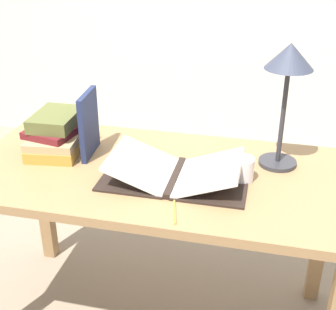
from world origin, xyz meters
The scene contains 7 objects.
reading_desk centered at (0.00, 0.00, 0.66)m, with size 1.44×0.71×0.76m.
open_book centered at (0.08, -0.05, 0.79)m, with size 0.53×0.29×0.09m.
book_stack_tall centered at (-0.43, 0.08, 0.83)m, with size 0.23×0.32×0.16m.
book_standing_upright centered at (-0.29, 0.08, 0.89)m, with size 0.04×0.19×0.26m.
reading_lamp centered at (0.44, 0.15, 1.13)m, with size 0.17×0.17×0.47m.
coffee_mug centered at (0.32, 0.01, 0.80)m, with size 0.09×0.12×0.09m.
pencil centered at (0.12, -0.25, 0.76)m, with size 0.05×0.17×0.01m.
Camera 1 is at (0.40, -1.49, 1.60)m, focal length 50.00 mm.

